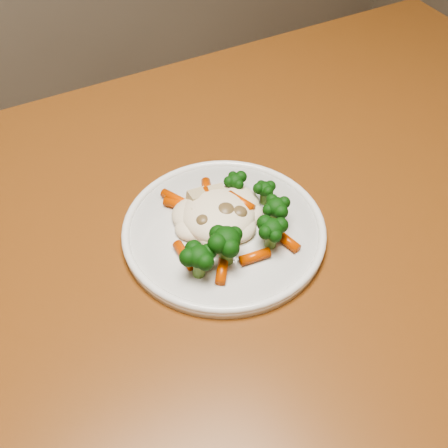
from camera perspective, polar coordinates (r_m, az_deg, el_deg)
dining_table at (r=0.77m, az=2.84°, el=-5.67°), size 1.23×0.83×0.75m
plate at (r=0.69m, az=-0.00°, el=-0.79°), size 0.25×0.25×0.01m
meal at (r=0.67m, az=0.43°, el=0.39°), size 0.16×0.17×0.05m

